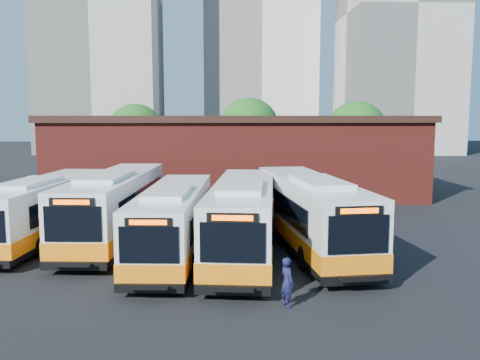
{
  "coord_description": "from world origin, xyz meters",
  "views": [
    {
      "loc": [
        -1.49,
        -21.52,
        6.35
      ],
      "look_at": [
        -0.35,
        4.23,
        3.11
      ],
      "focal_mm": 38.0,
      "sensor_mm": 36.0,
      "label": 1
    }
  ],
  "objects_px": {
    "bus_west": "(116,208)",
    "transit_worker": "(287,282)",
    "bus_mideast": "(244,220)",
    "bus_farwest": "(44,211)",
    "bus_east": "(310,215)",
    "bus_midwest": "(174,224)"
  },
  "relations": [
    {
      "from": "bus_midwest",
      "to": "bus_west",
      "type": "bearing_deg",
      "value": 138.98
    },
    {
      "from": "bus_mideast",
      "to": "bus_east",
      "type": "relative_size",
      "value": 0.99
    },
    {
      "from": "bus_farwest",
      "to": "transit_worker",
      "type": "height_order",
      "value": "bus_farwest"
    },
    {
      "from": "bus_mideast",
      "to": "bus_east",
      "type": "height_order",
      "value": "bus_east"
    },
    {
      "from": "bus_midwest",
      "to": "bus_mideast",
      "type": "xyz_separation_m",
      "value": [
        3.19,
        0.01,
        0.11
      ]
    },
    {
      "from": "bus_farwest",
      "to": "bus_west",
      "type": "height_order",
      "value": "bus_west"
    },
    {
      "from": "bus_mideast",
      "to": "transit_worker",
      "type": "distance_m",
      "value": 6.69
    },
    {
      "from": "bus_farwest",
      "to": "bus_east",
      "type": "xyz_separation_m",
      "value": [
        13.36,
        -2.27,
        0.13
      ]
    },
    {
      "from": "bus_farwest",
      "to": "bus_mideast",
      "type": "xyz_separation_m",
      "value": [
        10.11,
        -3.22,
        0.1
      ]
    },
    {
      "from": "bus_west",
      "to": "bus_mideast",
      "type": "bearing_deg",
      "value": -22.62
    },
    {
      "from": "bus_west",
      "to": "transit_worker",
      "type": "height_order",
      "value": "bus_west"
    },
    {
      "from": "bus_west",
      "to": "bus_midwest",
      "type": "relative_size",
      "value": 1.1
    },
    {
      "from": "transit_worker",
      "to": "bus_west",
      "type": "bearing_deg",
      "value": 12.86
    },
    {
      "from": "bus_west",
      "to": "bus_midwest",
      "type": "bearing_deg",
      "value": -40.8
    },
    {
      "from": "bus_mideast",
      "to": "bus_west",
      "type": "bearing_deg",
      "value": 159.88
    },
    {
      "from": "bus_east",
      "to": "transit_worker",
      "type": "bearing_deg",
      "value": -111.35
    },
    {
      "from": "bus_west",
      "to": "bus_east",
      "type": "height_order",
      "value": "bus_west"
    },
    {
      "from": "bus_west",
      "to": "bus_mideast",
      "type": "relative_size",
      "value": 1.02
    },
    {
      "from": "bus_west",
      "to": "bus_east",
      "type": "relative_size",
      "value": 1.0
    },
    {
      "from": "bus_west",
      "to": "bus_mideast",
      "type": "xyz_separation_m",
      "value": [
        6.45,
        -3.22,
        -0.03
      ]
    },
    {
      "from": "bus_west",
      "to": "bus_mideast",
      "type": "distance_m",
      "value": 7.21
    },
    {
      "from": "bus_mideast",
      "to": "transit_worker",
      "type": "xyz_separation_m",
      "value": [
        1.13,
        -6.56,
        -0.75
      ]
    }
  ]
}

